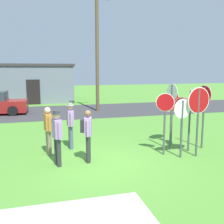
% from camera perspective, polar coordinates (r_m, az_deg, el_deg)
% --- Properties ---
extents(ground_plane, '(80.00, 80.00, 0.00)m').
position_cam_1_polar(ground_plane, '(8.58, -2.40, -11.02)').
color(ground_plane, '#518E33').
extents(street_asphalt, '(60.00, 6.40, 0.01)m').
position_cam_1_polar(street_asphalt, '(18.91, -9.73, 0.13)').
color(street_asphalt, '#38383A').
rests_on(street_asphalt, ground).
extents(building_background, '(7.06, 3.83, 3.42)m').
position_cam_1_polar(building_background, '(24.94, -16.63, 6.02)').
color(building_background, slate).
rests_on(building_background, ground).
extents(utility_pole, '(1.80, 0.24, 8.26)m').
position_cam_1_polar(utility_pole, '(18.73, -3.23, 13.39)').
color(utility_pole, brown).
rests_on(utility_pole, ground).
extents(stop_sign_rear_right, '(0.35, 0.61, 1.95)m').
position_cam_1_polar(stop_sign_rear_right, '(10.26, 14.88, -0.36)').
color(stop_sign_rear_right, '#474C4C').
rests_on(stop_sign_rear_right, ground).
extents(stop_sign_nearest, '(0.15, 0.66, 2.39)m').
position_cam_1_polar(stop_sign_nearest, '(10.37, 19.25, 1.17)').
color(stop_sign_nearest, '#474C4C').
rests_on(stop_sign_nearest, ground).
extents(stop_sign_leaning_right, '(0.34, 0.62, 2.27)m').
position_cam_1_polar(stop_sign_leaning_right, '(9.82, 16.53, 0.49)').
color(stop_sign_leaning_right, '#474C4C').
rests_on(stop_sign_leaning_right, ground).
extents(stop_sign_low_front, '(0.12, 0.61, 2.46)m').
position_cam_1_polar(stop_sign_low_front, '(9.85, 12.76, 1.16)').
color(stop_sign_low_front, '#474C4C').
rests_on(stop_sign_low_front, ground).
extents(stop_sign_far_back, '(0.66, 0.10, 2.01)m').
position_cam_1_polar(stop_sign_far_back, '(9.08, 14.91, -1.36)').
color(stop_sign_far_back, '#474C4C').
rests_on(stop_sign_far_back, ground).
extents(stop_sign_tallest, '(0.89, 0.15, 2.39)m').
position_cam_1_polar(stop_sign_tallest, '(9.30, 18.19, 0.67)').
color(stop_sign_tallest, '#474C4C').
rests_on(stop_sign_tallest, ground).
extents(stop_sign_rear_left, '(0.81, 0.40, 2.15)m').
position_cam_1_polar(stop_sign_rear_left, '(10.79, 12.90, 1.08)').
color(stop_sign_rear_left, '#474C4C').
rests_on(stop_sign_rear_left, ground).
extents(stop_sign_center_cluster, '(0.57, 0.35, 2.17)m').
position_cam_1_polar(stop_sign_center_cluster, '(9.28, 11.36, -0.39)').
color(stop_sign_center_cluster, '#474C4C').
rests_on(stop_sign_center_cluster, ground).
extents(person_in_teal, '(0.29, 0.56, 1.69)m').
position_cam_1_polar(person_in_teal, '(9.40, -13.65, -3.42)').
color(person_in_teal, '#7A6B56').
rests_on(person_in_teal, ground).
extents(person_in_dark_shirt, '(0.41, 0.56, 1.69)m').
position_cam_1_polar(person_in_dark_shirt, '(8.48, -5.34, -4.37)').
color(person_in_dark_shirt, '#2D2D33').
rests_on(person_in_dark_shirt, ground).
extents(person_on_left, '(0.31, 0.57, 1.74)m').
position_cam_1_polar(person_on_left, '(9.98, -8.99, -2.35)').
color(person_on_left, '#4C5670').
rests_on(person_on_left, ground).
extents(person_holding_notes, '(0.31, 0.55, 1.74)m').
position_cam_1_polar(person_holding_notes, '(8.28, -11.78, -4.84)').
color(person_holding_notes, '#2D2D33').
rests_on(person_holding_notes, ground).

